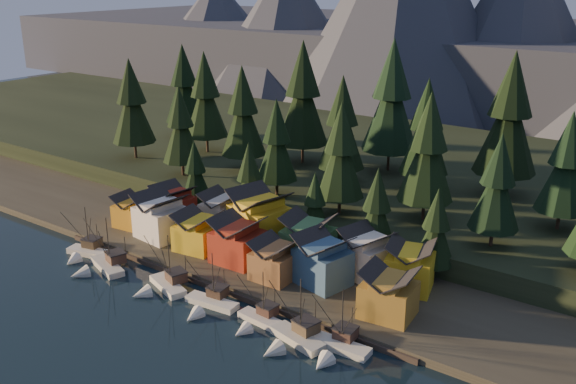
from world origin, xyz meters
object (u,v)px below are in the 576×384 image
Objects in this scene: house_front_1 at (160,215)px; boat_2 at (162,279)px; boat_1 at (101,260)px; house_back_1 at (222,211)px; house_front_0 at (133,210)px; boat_5 at (292,332)px; boat_0 at (84,246)px; boat_3 at (208,298)px; house_back_0 at (173,204)px; boat_6 at (336,341)px; boat_4 at (257,315)px.

boat_2 is at bearing -37.32° from house_front_1.
house_back_1 is (8.25, 26.13, 3.92)m from boat_1.
house_front_1 is (9.42, -0.69, 1.21)m from house_front_0.
house_front_0 is (-25.01, 15.60, 3.08)m from boat_2.
boat_0 is at bearing -169.12° from boat_5.
house_front_1 is at bearing 145.07° from boat_3.
house_back_1 is at bearing 21.84° from house_front_0.
boat_5 reaches higher than boat_3.
house_back_1 reaches higher than house_back_0.
boat_1 reaches higher than boat_6.
boat_1 is at bearing -112.24° from house_back_1.
boat_2 reaches higher than boat_6.
boat_5 is 1.35× the size of house_back_1.
house_front_0 is at bearing 176.22° from boat_5.
boat_2 is at bearing 22.95° from boat_1.
house_front_1 is 7.88m from house_back_0.
boat_0 is 1.42× the size of house_front_0.
boat_5 is (8.03, -1.43, 0.41)m from boat_4.
boat_2 is 1.16× the size of boat_4.
house_back_0 reaches higher than boat_4.
house_front_1 is at bearing 162.86° from boat_6.
house_front_1 is (-0.13, 16.10, 4.30)m from boat_1.
boat_0 is 45.13m from boat_4.
house_back_0 is (-19.00, 22.00, 3.88)m from boat_2.
boat_1 is at bearing -73.52° from house_back_0.
boat_5 is at bearing -22.62° from house_front_0.
house_front_1 reaches higher than boat_3.
boat_0 is 21.73m from house_back_0.
boat_5 is at bearing -5.18° from boat_4.
boat_6 is at bearing -19.07° from house_front_0.
boat_4 is (21.47, 0.59, -0.33)m from boat_2.
boat_5 is at bearing 18.99° from boat_1.
boat_0 is 1.27× the size of house_back_1.
house_back_1 reaches higher than house_front_0.
boat_0 reaches higher than house_front_0.
boat_1 is at bearing 176.79° from boat_3.
house_front_0 is 20.12m from house_back_1.
boat_4 is at bearing 21.30° from boat_1.
boat_5 reaches higher than boat_0.
boat_2 is at bearing -173.53° from boat_4.
house_back_1 is at bearing 56.49° from house_front_1.
boat_6 is at bearing -3.08° from boat_3.
house_front_1 reaches higher than house_back_1.
boat_2 is 1.14× the size of house_front_1.
house_back_0 is at bearing 117.21° from boat_1.
boat_5 is (44.96, 0.35, 0.08)m from boat_1.
house_front_1 reaches higher than boat_5.
house_back_0 is at bearing 167.78° from boat_5.
boat_0 reaches higher than boat_4.
boat_0 is 0.95× the size of boat_1.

